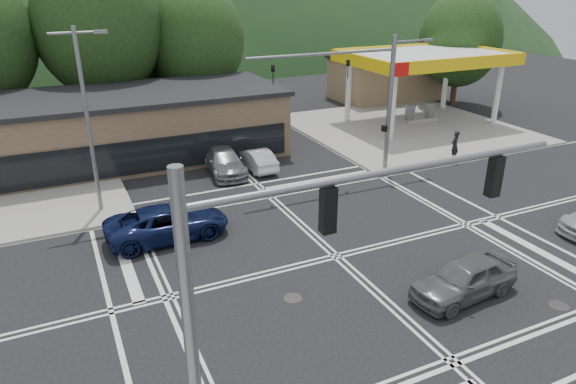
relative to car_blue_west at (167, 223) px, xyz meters
name	(u,v)px	position (x,y,z in m)	size (l,w,h in m)	color
ground	(336,256)	(6.06, -4.72, -0.76)	(120.00, 120.00, 0.00)	black
sidewalk_ne	(407,128)	(21.06, 10.28, -0.69)	(16.00, 16.00, 0.15)	gray
gas_station_canopy	(425,60)	(23.05, 11.27, 4.28)	(12.32, 8.34, 5.75)	silver
convenience_store	(387,79)	(26.06, 20.28, 1.14)	(10.00, 6.00, 3.80)	#846B4F
commercial_row	(90,132)	(-1.94, 12.28, 1.24)	(24.00, 8.00, 4.00)	brown
hill_north	(98,41)	(6.06, 85.28, -0.76)	(252.00, 126.00, 140.00)	#193719
tree_n_b	(98,26)	(0.06, 19.28, 7.03)	(9.00, 9.00, 12.98)	#382619
tree_n_c	(195,40)	(7.06, 19.28, 5.73)	(7.60, 7.60, 10.87)	#382619
tree_n_e	(145,29)	(4.06, 23.28, 6.38)	(8.40, 8.40, 11.98)	#382619
tree_ne	(460,40)	(30.06, 15.28, 5.08)	(7.20, 7.20, 9.99)	#382619
streetlight_nw	(88,114)	(-2.38, 4.28, 4.29)	(2.50, 0.25, 9.00)	slate
signal_mast_ne	(373,89)	(13.00, 3.48, 4.31)	(11.65, 0.30, 8.00)	slate
signal_mast_sw	(275,286)	(-0.33, -12.92, 4.36)	(9.14, 0.28, 8.00)	slate
car_blue_west	(167,223)	(0.00, 0.00, 0.00)	(2.53, 5.48, 1.52)	#0E173E
car_grey_center	(464,278)	(8.85, -9.22, -0.02)	(1.75, 4.35, 1.48)	#555859
car_queue_a	(257,159)	(7.06, 6.82, -0.12)	(1.35, 3.88, 1.28)	silver
car_queue_b	(226,133)	(7.06, 12.60, -0.02)	(1.76, 4.38, 1.49)	beige
car_northbound	(224,161)	(5.02, 7.01, -0.05)	(2.00, 4.92, 1.43)	slate
pedestrian	(455,145)	(19.06, 2.78, 0.32)	(0.68, 0.44, 1.86)	black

